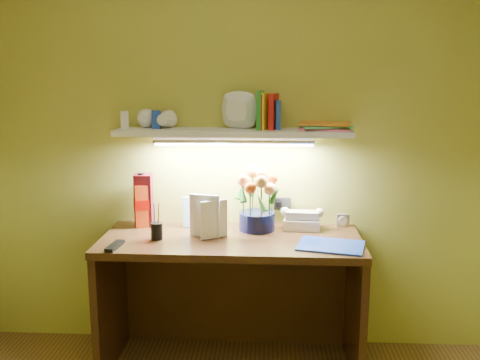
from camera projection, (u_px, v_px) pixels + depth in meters
The scene contains 13 objects.
desk at pixel (231, 302), 2.96m from camera, with size 1.40×0.60×0.75m, color #391B0F.
flower_bouquet at pixel (257, 199), 2.99m from camera, with size 0.22×0.22×0.36m, color #0B0F39, non-canonical shape.
telephone at pixel (302, 218), 3.03m from camera, with size 0.20×0.15×0.12m, color white, non-canonical shape.
desk_clock at pixel (342, 220), 3.09m from camera, with size 0.07×0.04×0.07m, color #B3B3B7.
whisky_bottle at pixel (142, 200), 3.06m from camera, with size 0.08×0.08×0.31m, color #B8340D, non-canonical shape.
whisky_box at pixel (144, 200), 3.08m from camera, with size 0.10×0.10×0.30m, color #520C14.
pen_cup at pixel (157, 225), 2.84m from camera, with size 0.06×0.06×0.15m, color black.
art_card at pixel (198, 212), 3.08m from camera, with size 0.17×0.03×0.17m, color white, non-canonical shape.
tv_remote at pixel (115, 246), 2.71m from camera, with size 0.04×0.16×0.02m, color black.
blue_folder at pixel (331, 246), 2.73m from camera, with size 0.33×0.24×0.01m, color #1E42BC.
desk_book_a at pixel (200, 221), 2.81m from camera, with size 0.16×0.02×0.21m, color white.
desk_book_b at pixel (190, 215), 2.89m from camera, with size 0.17×0.02×0.24m, color white.
wall_shelf at pixel (237, 126), 2.95m from camera, with size 1.31×0.27×0.24m.
Camera 1 is at (0.21, -1.56, 1.62)m, focal length 40.00 mm.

